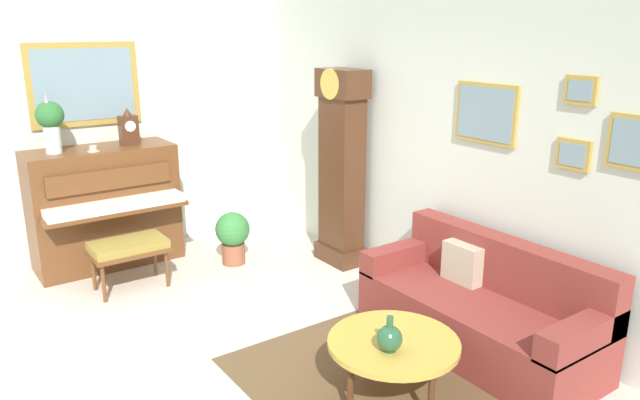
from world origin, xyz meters
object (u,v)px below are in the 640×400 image
at_px(couch, 482,309).
at_px(green_jug, 389,338).
at_px(flower_vase, 50,121).
at_px(piano_bench, 129,248).
at_px(mantel_clock, 129,128).
at_px(coffee_table, 393,344).
at_px(potted_plant, 233,234).
at_px(teacup, 93,149).
at_px(grandfather_clock, 342,173).
at_px(piano, 105,207).

bearing_deg(couch, green_jug, -80.21).
relative_size(flower_vase, green_jug, 2.42).
bearing_deg(piano_bench, flower_vase, -152.36).
bearing_deg(mantel_clock, couch, 24.17).
relative_size(couch, flower_vase, 3.28).
relative_size(coffee_table, flower_vase, 1.52).
bearing_deg(green_jug, potted_plant, 172.94).
bearing_deg(teacup, flower_vase, -114.13).
height_order(couch, coffee_table, couch).
xyz_separation_m(teacup, potted_plant, (0.61, 1.16, -0.94)).
bearing_deg(potted_plant, grandfather_clock, 58.01).
relative_size(piano, coffee_table, 1.64).
height_order(coffee_table, teacup, teacup).
xyz_separation_m(couch, green_jug, (0.20, -1.13, 0.20)).
relative_size(couch, green_jug, 7.92).
xyz_separation_m(mantel_clock, green_jug, (3.61, 0.40, -0.90)).
xyz_separation_m(flower_vase, teacup, (0.15, 0.33, -0.29)).
height_order(mantel_clock, flower_vase, flower_vase).
distance_m(flower_vase, teacup, 0.46).
bearing_deg(coffee_table, green_jug, -54.54).
xyz_separation_m(piano_bench, couch, (2.65, 1.87, -0.09)).
height_order(grandfather_clock, teacup, grandfather_clock).
bearing_deg(flower_vase, green_jug, 17.52).
relative_size(couch, teacup, 16.38).
distance_m(piano, teacup, 0.66).
bearing_deg(couch, teacup, -149.26).
bearing_deg(grandfather_clock, couch, -5.25).
xyz_separation_m(mantel_clock, potted_plant, (0.76, 0.75, -1.09)).
bearing_deg(flower_vase, piano, 90.30).
relative_size(coffee_table, potted_plant, 1.57).
bearing_deg(piano_bench, piano, 178.06).
height_order(piano, mantel_clock, mantel_clock).
xyz_separation_m(green_jug, potted_plant, (-2.85, 0.35, -0.19)).
distance_m(flower_vase, green_jug, 3.93).
height_order(couch, flower_vase, flower_vase).
height_order(piano, couch, piano).
height_order(couch, green_jug, couch).
height_order(piano, coffee_table, piano).
bearing_deg(mantel_clock, grandfather_clock, 51.66).
bearing_deg(piano_bench, potted_plant, 90.13).
relative_size(teacup, potted_plant, 0.21).
bearing_deg(coffee_table, flower_vase, -160.47).
height_order(flower_vase, green_jug, flower_vase).
bearing_deg(piano, flower_vase, -89.70).
xyz_separation_m(mantel_clock, flower_vase, (-0.00, -0.74, 0.14)).
relative_size(piano, grandfather_clock, 0.71).
distance_m(mantel_clock, potted_plant, 1.53).
height_order(coffee_table, green_jug, green_jug).
xyz_separation_m(grandfather_clock, potted_plant, (-0.60, -0.97, -0.64)).
xyz_separation_m(grandfather_clock, teacup, (-1.21, -2.13, 0.30)).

